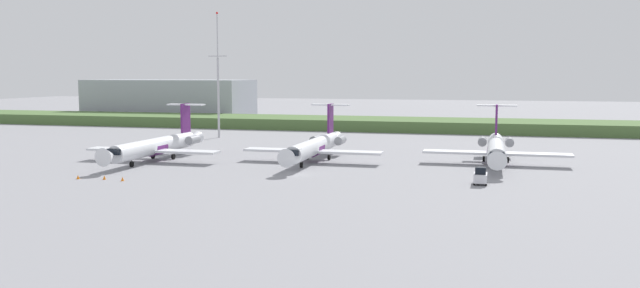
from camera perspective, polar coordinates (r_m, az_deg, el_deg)
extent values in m
plane|color=gray|center=(120.69, 2.05, -0.58)|extent=(500.00, 500.00, 0.00)
cube|color=#4C6B38|center=(167.98, 5.72, 1.78)|extent=(320.00, 20.00, 2.79)
cylinder|color=silver|center=(109.34, -14.37, -0.19)|extent=(2.70, 24.00, 2.70)
cone|color=silver|center=(97.87, -18.22, -1.03)|extent=(2.70, 3.00, 2.70)
cone|color=silver|center=(121.68, -11.16, 0.52)|extent=(2.30, 4.00, 2.29)
cube|color=black|center=(99.40, -17.63, -0.63)|extent=(2.02, 1.80, 0.90)
cylinder|color=#591E66|center=(109.36, -14.37, -0.26)|extent=(2.76, 3.60, 2.76)
cube|color=silver|center=(111.56, -17.26, -0.46)|extent=(11.00, 3.20, 0.36)
cube|color=silver|center=(105.78, -11.83, -0.66)|extent=(11.00, 3.20, 0.36)
cube|color=#591E66|center=(118.68, -11.84, 2.28)|extent=(0.36, 3.20, 5.20)
cube|color=silver|center=(118.82, -11.80, 3.44)|extent=(6.80, 1.80, 0.24)
cylinder|color=gray|center=(118.43, -13.16, 0.42)|extent=(1.50, 3.40, 1.50)
cylinder|color=gray|center=(116.39, -11.20, 0.36)|extent=(1.50, 3.40, 1.50)
cylinder|color=gray|center=(103.13, -16.36, -1.43)|extent=(0.20, 0.20, 0.65)
cylinder|color=black|center=(103.21, -16.35, -1.73)|extent=(0.30, 0.90, 0.90)
cylinder|color=black|center=(112.58, -14.60, -1.04)|extent=(0.35, 0.90, 0.90)
cylinder|color=black|center=(110.77, -12.88, -1.11)|extent=(0.35, 0.90, 0.90)
cylinder|color=silver|center=(105.04, -0.51, -0.25)|extent=(2.70, 24.00, 2.70)
cone|color=silver|center=(92.19, -2.74, -1.15)|extent=(2.70, 3.00, 2.70)
cone|color=silver|center=(118.53, 1.28, 0.49)|extent=(2.29, 4.00, 2.29)
cube|color=black|center=(93.93, -2.39, -0.72)|extent=(2.03, 1.80, 0.90)
cylinder|color=#591E66|center=(105.06, -0.51, -0.33)|extent=(2.76, 3.60, 2.76)
cube|color=silver|center=(105.88, -3.74, -0.54)|extent=(11.00, 3.20, 0.36)
cube|color=silver|center=(102.75, 2.52, -0.74)|extent=(11.00, 3.20, 0.36)
cube|color=#591E66|center=(115.29, 0.93, 2.30)|extent=(0.36, 3.20, 5.20)
cube|color=silver|center=(115.45, 0.97, 3.50)|extent=(6.80, 1.80, 0.24)
cylinder|color=gray|center=(114.44, -0.38, 0.38)|extent=(1.50, 3.40, 1.50)
cylinder|color=gray|center=(113.35, 1.81, 0.33)|extent=(1.50, 3.40, 1.50)
cylinder|color=gray|center=(98.12, -1.66, -1.56)|extent=(0.20, 0.20, 0.65)
cylinder|color=black|center=(98.20, -1.66, -1.88)|extent=(0.30, 0.90, 0.90)
cylinder|color=black|center=(108.09, -1.15, -1.13)|extent=(0.35, 0.90, 0.90)
cylinder|color=black|center=(107.11, 0.81, -1.20)|extent=(0.35, 0.90, 0.90)
cylinder|color=silver|center=(106.01, 15.36, -0.41)|extent=(2.70, 24.00, 2.70)
cone|color=silver|center=(92.60, 15.43, -1.34)|extent=(2.70, 3.00, 2.70)
cone|color=silver|center=(119.93, 15.31, 0.34)|extent=(2.30, 4.00, 2.29)
cube|color=black|center=(94.43, 15.42, -0.91)|extent=(2.02, 1.80, 0.90)
cylinder|color=#591E66|center=(106.02, 15.36, -0.49)|extent=(2.76, 3.60, 2.76)
cube|color=silver|center=(105.18, 12.14, -0.71)|extent=(11.00, 3.20, 0.36)
cube|color=silver|center=(105.31, 18.57, -0.89)|extent=(11.00, 3.20, 0.36)
cube|color=#591E66|center=(116.61, 15.37, 2.12)|extent=(0.36, 3.20, 5.20)
cube|color=silver|center=(116.78, 15.41, 3.31)|extent=(6.80, 1.80, 0.24)
cylinder|color=gray|center=(115.13, 14.21, 0.23)|extent=(1.50, 3.40, 1.50)
cylinder|color=gray|center=(115.18, 16.45, 0.17)|extent=(1.50, 3.40, 1.50)
cylinder|color=gray|center=(98.80, 15.37, -1.72)|extent=(0.20, 0.20, 0.65)
cylinder|color=black|center=(98.87, 15.36, -2.04)|extent=(0.30, 0.90, 0.90)
cylinder|color=black|center=(108.62, 14.32, -1.29)|extent=(0.35, 0.90, 0.90)
cylinder|color=black|center=(108.66, 16.32, -1.34)|extent=(0.35, 0.90, 0.90)
cylinder|color=#B2B2B7|center=(146.64, -9.00, 4.05)|extent=(0.50, 0.50, 17.90)
cylinder|color=#B2B2B7|center=(146.79, -9.09, 9.43)|extent=(0.28, 0.28, 9.64)
cube|color=#B2B2B7|center=(146.60, -9.06, 7.71)|extent=(4.40, 0.20, 0.20)
sphere|color=red|center=(147.18, -9.13, 11.40)|extent=(0.50, 0.50, 0.50)
cube|color=#9EA3AD|center=(214.38, -13.19, 3.89)|extent=(52.38, 21.72, 12.50)
cube|color=silver|center=(86.23, 14.04, -2.92)|extent=(1.70, 3.20, 1.10)
cube|color=black|center=(85.53, 14.05, -2.31)|extent=(1.36, 1.10, 0.90)
cylinder|color=black|center=(85.38, 13.51, -3.37)|extent=(0.22, 0.60, 0.60)
cylinder|color=black|center=(85.37, 14.52, -3.39)|extent=(0.22, 0.60, 0.60)
cylinder|color=black|center=(87.28, 13.55, -3.16)|extent=(0.22, 0.60, 0.60)
cylinder|color=black|center=(87.26, 14.53, -3.19)|extent=(0.22, 0.60, 0.60)
cone|color=orange|center=(93.82, -20.67, -2.76)|extent=(0.44, 0.44, 0.55)
cone|color=orange|center=(92.19, -18.58, -2.84)|extent=(0.44, 0.44, 0.55)
cone|color=orange|center=(90.25, -17.11, -2.98)|extent=(0.44, 0.44, 0.55)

